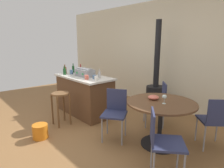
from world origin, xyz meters
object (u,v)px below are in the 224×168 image
(wooden_stool, at_px, (61,101))
(plastic_bucket, at_px, (40,131))
(wood_stove, at_px, (155,91))
(bottle_4, at_px, (65,70))
(folding_chair_far, at_px, (158,100))
(cup_2, at_px, (94,77))
(serving_bowl, at_px, (153,97))
(cup_1, at_px, (96,78))
(bottle_3, at_px, (73,69))
(cup_0, at_px, (87,77))
(cup_3, at_px, (71,72))
(toolbox, at_px, (85,72))
(dining_table, at_px, (161,112))
(bottle_2, at_px, (99,75))
(folding_chair_near, at_px, (215,119))
(wine_glass, at_px, (164,97))
(folding_chair_right, at_px, (162,139))
(bottle_0, at_px, (81,70))
(bottle_1, at_px, (65,71))
(kitchen_island, at_px, (84,95))
(folding_chair_left, at_px, (115,110))

(wooden_stool, relative_size, plastic_bucket, 2.53)
(wood_stove, bearing_deg, plastic_bucket, -102.27)
(bottle_4, bearing_deg, folding_chair_far, 21.48)
(cup_2, distance_m, serving_bowl, 1.46)
(bottle_4, bearing_deg, cup_2, 7.06)
(bottle_4, xyz_separation_m, cup_1, (1.21, 0.06, -0.04))
(bottle_3, height_order, cup_0, bottle_3)
(cup_1, height_order, cup_3, cup_3)
(cup_2, bearing_deg, wood_stove, 64.29)
(toolbox, xyz_separation_m, plastic_bucket, (0.47, -1.29, -0.86))
(toolbox, relative_size, cup_2, 4.04)
(dining_table, relative_size, bottle_2, 5.42)
(serving_bowl, bearing_deg, cup_1, -171.14)
(wood_stove, bearing_deg, folding_chair_near, -23.09)
(wood_stove, relative_size, cup_3, 17.93)
(wooden_stool, xyz_separation_m, dining_table, (1.81, 0.83, 0.08))
(wine_glass, relative_size, plastic_bucket, 0.54)
(folding_chair_near, bearing_deg, wine_glass, -133.91)
(cup_1, bearing_deg, cup_0, -159.44)
(folding_chair_right, bearing_deg, bottle_3, 168.30)
(cup_3, bearing_deg, bottle_0, 49.29)
(bottle_1, distance_m, plastic_bucket, 1.68)
(bottle_3, distance_m, bottle_4, 0.24)
(folding_chair_near, relative_size, folding_chair_far, 0.97)
(toolbox, height_order, bottle_0, bottle_0)
(dining_table, height_order, bottle_1, bottle_1)
(folding_chair_right, distance_m, bottle_4, 3.18)
(wooden_stool, bearing_deg, bottle_1, 145.12)
(dining_table, xyz_separation_m, bottle_0, (-2.34, 0.01, 0.42))
(bottle_4, bearing_deg, wood_stove, 40.87)
(bottle_1, xyz_separation_m, cup_3, (0.04, 0.17, -0.03))
(wood_stove, xyz_separation_m, wine_glass, (1.05, -1.26, 0.34))
(kitchen_island, relative_size, cup_0, 12.27)
(wood_stove, relative_size, bottle_0, 8.91)
(kitchen_island, relative_size, cup_1, 12.69)
(folding_chair_near, height_order, cup_2, cup_2)
(bottle_4, bearing_deg, cup_3, 26.21)
(bottle_0, xyz_separation_m, cup_1, (0.89, -0.19, -0.05))
(folding_chair_left, height_order, folding_chair_right, folding_chair_right)
(wine_glass, bearing_deg, plastic_bucket, -140.35)
(kitchen_island, xyz_separation_m, bottle_0, (-0.30, 0.11, 0.54))
(folding_chair_far, relative_size, wood_stove, 0.41)
(cup_0, xyz_separation_m, cup_3, (-0.81, 0.11, 0.01))
(bottle_2, distance_m, bottle_3, 1.06)
(folding_chair_near, height_order, bottle_1, bottle_1)
(dining_table, bearing_deg, bottle_2, 179.25)
(dining_table, distance_m, cup_1, 1.51)
(wooden_stool, xyz_separation_m, bottle_1, (-0.71, 0.50, 0.48))
(wooden_stool, height_order, toolbox, toolbox)
(wooden_stool, height_order, bottle_1, bottle_1)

